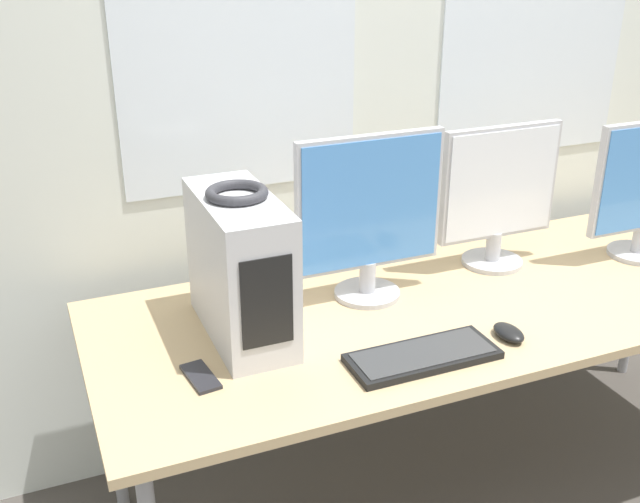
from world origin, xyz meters
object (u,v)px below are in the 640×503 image
monitor_right_near (499,194)px  mouse (509,333)px  monitor_main (370,214)px  cell_phone (201,377)px  headphones (237,193)px  keyboard (423,356)px  pc_tower (240,267)px

monitor_right_near → mouse: monitor_right_near is taller
monitor_main → cell_phone: size_ratio=3.40×
monitor_right_near → headphones: bearing=-172.4°
monitor_right_near → mouse: bearing=-119.5°
keyboard → mouse: bearing=1.7°
pc_tower → cell_phone: 0.32m
pc_tower → headphones: 0.21m
pc_tower → monitor_main: monitor_main is taller
mouse → monitor_right_near: bearing=60.5°
pc_tower → cell_phone: bearing=-132.7°
pc_tower → monitor_right_near: (0.91, 0.12, 0.05)m
monitor_main → monitor_right_near: monitor_main is taller
monitor_main → cell_phone: 0.69m
pc_tower → mouse: pc_tower is taller
monitor_main → mouse: bearing=-57.2°
pc_tower → monitor_main: (0.42, 0.07, 0.07)m
pc_tower → monitor_right_near: 0.92m
monitor_right_near → keyboard: bearing=-139.6°
headphones → mouse: size_ratio=1.50×
monitor_right_near → mouse: 0.55m
monitor_right_near → keyboard: 0.72m
keyboard → cell_phone: size_ratio=2.69×
monitor_main → cell_phone: bearing=-156.7°
monitor_right_near → cell_phone: monitor_right_near is taller
cell_phone → keyboard: bearing=-21.1°
pc_tower → headphones: (0.00, 0.00, 0.21)m
keyboard → mouse: size_ratio=3.65×
keyboard → mouse: 0.28m
pc_tower → mouse: size_ratio=4.06×
monitor_right_near → keyboard: size_ratio=1.18×
monitor_main → keyboard: (-0.03, -0.39, -0.26)m
monitor_main → cell_phone: monitor_main is taller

